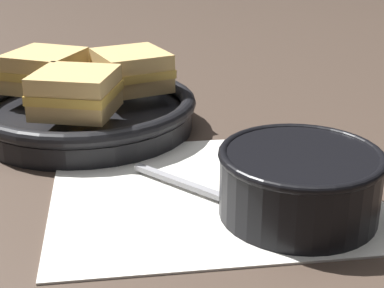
{
  "coord_description": "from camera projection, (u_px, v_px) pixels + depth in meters",
  "views": [
    {
      "loc": [
        0.0,
        -0.5,
        0.25
      ],
      "look_at": [
        0.0,
        0.04,
        0.03
      ],
      "focal_mm": 55.0,
      "sensor_mm": 36.0,
      "label": 1
    }
  ],
  "objects": [
    {
      "name": "ground_plane",
      "position": [
        190.0,
        193.0,
        0.55
      ],
      "size": [
        4.0,
        4.0,
        0.0
      ],
      "primitive_type": "plane",
      "color": "#47382D"
    },
    {
      "name": "napkin",
      "position": [
        208.0,
        190.0,
        0.55
      ],
      "size": [
        0.33,
        0.29,
        0.0
      ],
      "color": "white",
      "rests_on": "ground_plane"
    },
    {
      "name": "soup_bowl",
      "position": [
        294.0,
        179.0,
        0.5
      ],
      "size": [
        0.14,
        0.14,
        0.06
      ],
      "color": "black",
      "rests_on": "ground_plane"
    },
    {
      "name": "spoon",
      "position": [
        225.0,
        200.0,
        0.52
      ],
      "size": [
        0.14,
        0.12,
        0.01
      ],
      "rotation": [
        0.0,
        0.0,
        -0.68
      ],
      "color": "#9E9EA3",
      "rests_on": "napkin"
    },
    {
      "name": "skillet",
      "position": [
        83.0,
        112.0,
        0.7
      ],
      "size": [
        0.26,
        0.26,
        0.04
      ],
      "color": "black",
      "rests_on": "ground_plane"
    },
    {
      "name": "sandwich_near_left",
      "position": [
        71.0,
        92.0,
        0.63
      ],
      "size": [
        0.1,
        0.09,
        0.05
      ],
      "rotation": [
        0.0,
        0.0,
        6.12
      ],
      "color": "#DBB26B",
      "rests_on": "skillet"
    },
    {
      "name": "sandwich_near_right",
      "position": [
        128.0,
        70.0,
        0.72
      ],
      "size": [
        0.11,
        0.11,
        0.05
      ],
      "rotation": [
        0.0,
        0.0,
        8.33
      ],
      "color": "#DBB26B",
      "rests_on": "skillet"
    },
    {
      "name": "sandwich_far_left",
      "position": [
        41.0,
        70.0,
        0.71
      ],
      "size": [
        0.1,
        0.11,
        0.05
      ],
      "rotation": [
        0.0,
        0.0,
        10.67
      ],
      "color": "#DBB26B",
      "rests_on": "skillet"
    }
  ]
}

